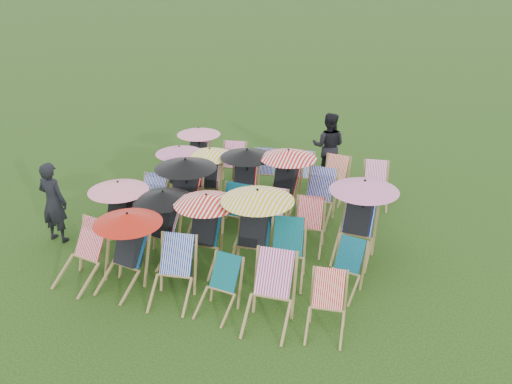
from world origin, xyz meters
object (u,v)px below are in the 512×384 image
(deckchair_0, at_px, (81,255))
(person_rear, at_px, (328,146))
(deckchair_5, at_px, (327,307))
(deckchair_29, at_px, (375,185))
(person_left, at_px, (53,202))

(deckchair_0, bearing_deg, person_rear, 73.36)
(deckchair_5, relative_size, deckchair_29, 0.97)
(deckchair_0, distance_m, deckchair_5, 4.10)
(deckchair_29, xyz_separation_m, person_left, (-5.41, -3.52, 0.35))
(deckchair_5, xyz_separation_m, person_left, (-5.38, 1.04, 0.36))
(deckchair_5, bearing_deg, deckchair_0, 173.93)
(deckchair_29, bearing_deg, person_rear, 131.40)
(deckchair_29, xyz_separation_m, person_rear, (-1.26, 1.07, 0.36))
(deckchair_0, relative_size, deckchair_29, 1.15)
(deckchair_0, relative_size, person_left, 0.64)
(deckchair_29, bearing_deg, deckchair_5, -98.75)
(person_rear, bearing_deg, person_left, 43.07)
(deckchair_0, bearing_deg, deckchair_5, 10.48)
(deckchair_29, distance_m, person_rear, 1.70)
(deckchair_5, height_order, person_left, person_left)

